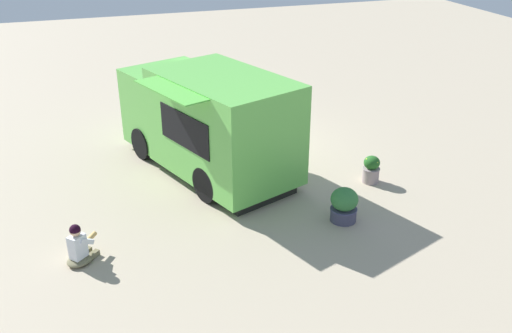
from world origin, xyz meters
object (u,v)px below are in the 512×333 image
(food_truck, at_px, (208,123))
(planter_flowering_near, at_px, (344,205))
(planter_flowering_far, at_px, (371,169))
(person_customer, at_px, (80,248))

(food_truck, xyz_separation_m, planter_flowering_near, (2.14, -3.33, -0.88))
(food_truck, xyz_separation_m, planter_flowering_far, (3.57, -1.90, -0.93))
(food_truck, distance_m, person_customer, 4.67)
(person_customer, xyz_separation_m, planter_flowering_near, (5.44, -0.18, 0.07))
(planter_flowering_near, distance_m, planter_flowering_far, 2.03)
(food_truck, xyz_separation_m, person_customer, (-3.31, -3.15, -0.95))
(planter_flowering_far, bearing_deg, food_truck, 152.01)
(person_customer, distance_m, planter_flowering_near, 5.45)
(planter_flowering_near, relative_size, planter_flowering_far, 1.12)
(planter_flowering_near, bearing_deg, planter_flowering_far, 44.97)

